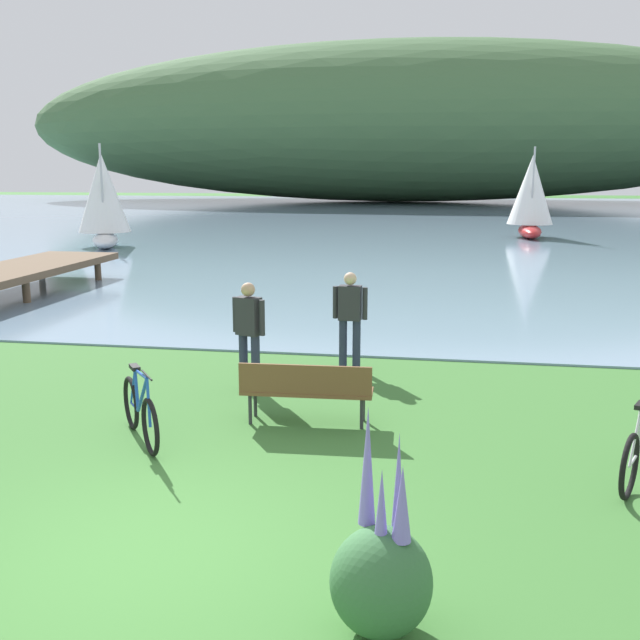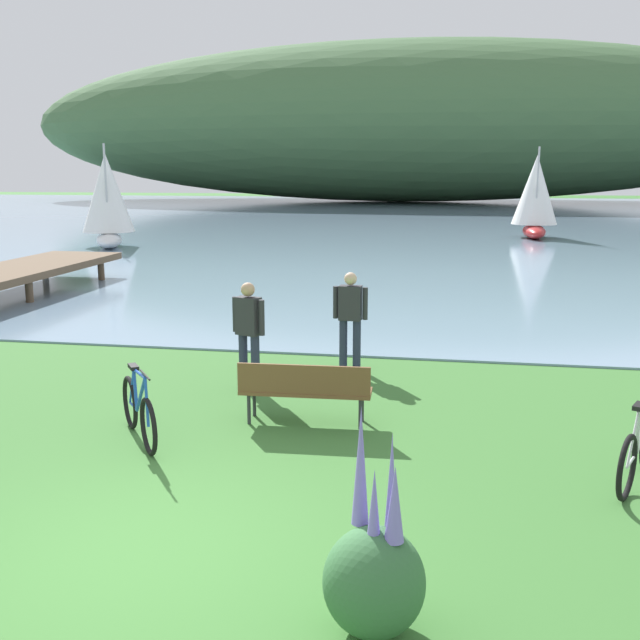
% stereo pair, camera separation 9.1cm
% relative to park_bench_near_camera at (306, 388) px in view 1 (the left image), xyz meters
% --- Properties ---
extents(ground_plane, '(200.00, 200.00, 0.00)m').
position_rel_park_bench_near_camera_xyz_m(ground_plane, '(-0.84, -3.69, -0.52)').
color(ground_plane, '#3D7533').
extents(bay_water, '(180.00, 80.00, 0.04)m').
position_rel_park_bench_near_camera_xyz_m(bay_water, '(-0.84, 43.74, -0.50)').
color(bay_water, '#7A99B2').
rests_on(bay_water, ground).
extents(distant_hillside, '(82.82, 28.00, 16.61)m').
position_rel_park_bench_near_camera_xyz_m(distant_hillside, '(-3.68, 71.32, 7.82)').
color(distant_hillside, '#42663D').
rests_on(distant_hillside, bay_water).
extents(park_bench_near_camera, '(1.82, 0.56, 0.88)m').
position_rel_park_bench_near_camera_xyz_m(park_bench_near_camera, '(0.00, 0.00, 0.00)').
color(park_bench_near_camera, brown).
rests_on(park_bench_near_camera, ground).
extents(bicycle_leaning_near_bench, '(1.10, 1.46, 1.01)m').
position_rel_park_bench_near_camera_xyz_m(bicycle_leaning_near_bench, '(-1.97, -0.99, -0.12)').
color(bicycle_leaning_near_bench, black).
rests_on(bicycle_leaning_near_bench, ground).
extents(person_at_shoreline, '(0.61, 0.25, 1.71)m').
position_rel_park_bench_near_camera_xyz_m(person_at_shoreline, '(0.22, 2.90, 0.46)').
color(person_at_shoreline, '#282D47').
rests_on(person_at_shoreline, ground).
extents(person_on_the_grass, '(0.57, 0.35, 1.71)m').
position_rel_park_bench_near_camera_xyz_m(person_on_the_grass, '(-1.20, 1.49, 0.46)').
color(person_on_the_grass, '#282D47').
rests_on(person_on_the_grass, ground).
extents(echium_bush_beside_closest, '(0.77, 0.77, 1.73)m').
position_rel_park_bench_near_camera_xyz_m(echium_bush_beside_closest, '(1.41, -4.41, -0.05)').
color(echium_bush_beside_closest, '#386B3D').
rests_on(echium_bush_beside_closest, ground).
extents(sailboat_nearest_to_shore, '(3.01, 3.94, 4.50)m').
position_rel_park_bench_near_camera_xyz_m(sailboat_nearest_to_shore, '(-13.22, 21.20, 1.64)').
color(sailboat_nearest_to_shore, white).
rests_on(sailboat_nearest_to_shore, bay_water).
extents(sailboat_toward_hillside, '(2.30, 3.85, 4.51)m').
position_rel_park_bench_near_camera_xyz_m(sailboat_toward_hillside, '(5.99, 29.29, 1.64)').
color(sailboat_toward_hillside, '#B22323').
rests_on(sailboat_toward_hillside, bay_water).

